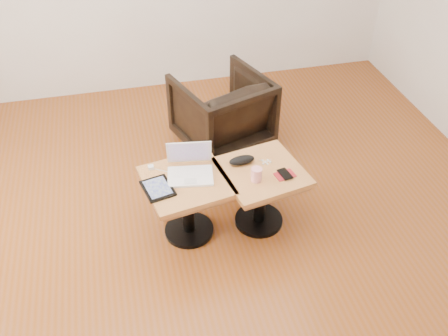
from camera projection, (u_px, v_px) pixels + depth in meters
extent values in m
cube|color=brown|center=(217.00, 239.00, 3.46)|extent=(4.50, 4.50, 0.01)
cylinder|color=black|center=(189.00, 230.00, 3.51)|extent=(0.34, 0.34, 0.03)
cylinder|color=black|center=(188.00, 207.00, 3.37)|extent=(0.09, 0.09, 0.41)
cube|color=brown|center=(186.00, 186.00, 3.25)|extent=(0.56, 0.56, 0.04)
cube|color=brown|center=(186.00, 182.00, 3.23)|extent=(0.61, 0.61, 0.03)
cylinder|color=black|center=(259.00, 220.00, 3.59)|extent=(0.34, 0.34, 0.03)
cylinder|color=black|center=(260.00, 197.00, 3.45)|extent=(0.09, 0.09, 0.41)
cube|color=brown|center=(261.00, 176.00, 3.33)|extent=(0.57, 0.57, 0.04)
cube|color=brown|center=(262.00, 172.00, 3.31)|extent=(0.62, 0.62, 0.03)
cube|color=white|center=(190.00, 176.00, 3.24)|extent=(0.32, 0.25, 0.02)
cube|color=silver|center=(190.00, 172.00, 3.26)|extent=(0.25, 0.13, 0.00)
cube|color=silver|center=(190.00, 181.00, 3.19)|extent=(0.09, 0.06, 0.00)
cube|color=white|center=(189.00, 152.00, 3.27)|extent=(0.30, 0.10, 0.19)
cube|color=brown|center=(189.00, 152.00, 3.27)|extent=(0.26, 0.08, 0.16)
cube|color=black|center=(158.00, 188.00, 3.14)|extent=(0.22, 0.25, 0.01)
cube|color=#191E38|center=(158.00, 187.00, 3.14)|extent=(0.18, 0.21, 0.00)
cube|color=white|center=(151.00, 167.00, 3.31)|extent=(0.04, 0.04, 0.02)
ellipsoid|color=black|center=(242.00, 160.00, 3.34)|extent=(0.18, 0.09, 0.06)
cylinder|color=#EE4558|center=(256.00, 174.00, 3.19)|extent=(0.09, 0.09, 0.09)
sphere|color=white|center=(266.00, 162.00, 3.36)|extent=(0.01, 0.01, 0.01)
sphere|color=white|center=(268.00, 160.00, 3.37)|extent=(0.01, 0.01, 0.01)
sphere|color=white|center=(262.00, 160.00, 3.37)|extent=(0.01, 0.01, 0.01)
sphere|color=white|center=(270.00, 162.00, 3.35)|extent=(0.01, 0.01, 0.01)
sphere|color=white|center=(263.00, 164.00, 3.34)|extent=(0.01, 0.01, 0.01)
sphere|color=white|center=(267.00, 164.00, 3.34)|extent=(0.01, 0.01, 0.01)
cylinder|color=white|center=(266.00, 162.00, 3.36)|extent=(0.07, 0.04, 0.00)
cube|color=maroon|center=(285.00, 175.00, 3.26)|extent=(0.14, 0.11, 0.01)
cube|color=black|center=(285.00, 174.00, 3.25)|extent=(0.08, 0.12, 0.01)
imported|color=black|center=(222.00, 111.00, 4.15)|extent=(0.87, 0.89, 0.64)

